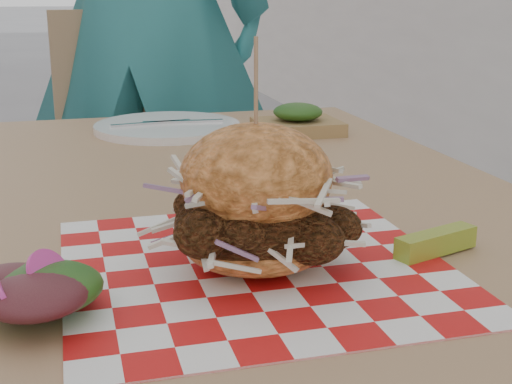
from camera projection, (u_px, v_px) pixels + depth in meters
diner at (143, 5)px, 1.92m from camera, size 0.82×0.68×1.92m
patio_table at (216, 248)px, 0.95m from camera, size 0.80×1.20×0.75m
patio_chair at (136, 160)px, 1.95m from camera, size 0.44×0.45×0.95m
paper_liner at (256, 266)px, 0.68m from camera, size 0.36×0.36×0.00m
sandwich at (256, 206)px, 0.66m from camera, size 0.19×0.19×0.21m
pickle_spear at (436, 242)px, 0.71m from camera, size 0.10×0.05×0.02m
side_salad at (32, 310)px, 0.56m from camera, size 0.14×0.13×0.05m
place_setting at (167, 127)px, 1.33m from camera, size 0.27×0.27×0.02m
kraft_tray at (298, 121)px, 1.30m from camera, size 0.15×0.12×0.06m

